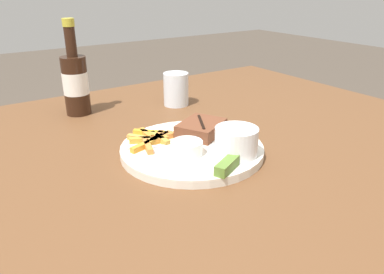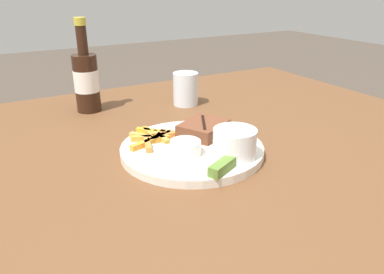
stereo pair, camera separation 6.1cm
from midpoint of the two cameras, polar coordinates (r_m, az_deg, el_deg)
dining_table at (r=0.84m, az=-2.09°, el=-6.60°), size 1.44×1.19×0.73m
dinner_plate at (r=0.81m, az=-2.16°, el=-1.93°), size 0.31×0.31×0.02m
steak_portion at (r=0.86m, az=-0.62°, el=1.33°), size 0.13×0.12×0.03m
fries_pile at (r=0.83m, az=-8.23°, el=-0.28°), size 0.13×0.13×0.01m
coleslaw_cup at (r=0.75m, az=4.47°, el=-0.51°), size 0.09×0.09×0.06m
dipping_sauce_cup at (r=0.76m, az=-3.03°, el=-1.59°), size 0.06×0.06×0.03m
pickle_spear at (r=0.70m, az=3.00°, el=-4.29°), size 0.08×0.05×0.02m
fork_utensil at (r=0.80m, az=-7.97°, el=-1.53°), size 0.13×0.07×0.00m
beer_bottle at (r=1.09m, az=-18.91°, el=7.98°), size 0.07×0.07×0.26m
drinking_glass at (r=1.12m, az=-4.03°, el=7.27°), size 0.07×0.07×0.10m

